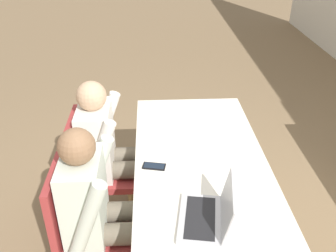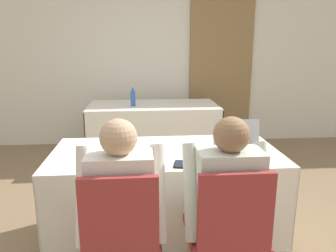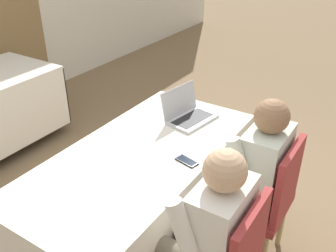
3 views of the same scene
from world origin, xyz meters
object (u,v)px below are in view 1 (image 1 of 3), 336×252
(cell_phone, at_px, (154,166))
(person_white_shirt, at_px, (99,205))
(chair_near_right, at_px, (84,226))
(person_checkered_shirt, at_px, (108,147))
(chair_near_left, at_px, (96,166))
(laptop, at_px, (208,214))

(cell_phone, height_order, person_white_shirt, person_white_shirt)
(cell_phone, height_order, chair_near_right, chair_near_right)
(cell_phone, height_order, person_checkered_shirt, person_checkered_shirt)
(chair_near_right, relative_size, person_white_shirt, 0.78)
(chair_near_left, xyz_separation_m, person_checkered_shirt, (-0.00, 0.10, 0.16))
(laptop, bearing_deg, person_checkered_shirt, -135.74)
(chair_near_left, bearing_deg, person_checkered_shirt, -90.00)
(chair_near_right, bearing_deg, laptop, -109.29)
(laptop, bearing_deg, chair_near_left, -131.30)
(laptop, height_order, chair_near_right, laptop)
(chair_near_left, bearing_deg, person_white_shirt, -170.34)
(person_white_shirt, bearing_deg, chair_near_left, 9.66)
(person_checkered_shirt, height_order, person_white_shirt, same)
(cell_phone, relative_size, person_white_shirt, 0.13)
(laptop, xyz_separation_m, chair_near_left, (-0.85, -0.69, -0.29))
(cell_phone, bearing_deg, chair_near_right, -49.57)
(person_white_shirt, bearing_deg, laptop, -112.36)
(cell_phone, relative_size, person_checkered_shirt, 0.13)
(cell_phone, xyz_separation_m, person_checkered_shirt, (-0.37, -0.32, -0.09))
(chair_near_right, xyz_separation_m, person_white_shirt, (0.00, 0.10, 0.16))
(chair_near_left, xyz_separation_m, chair_near_right, (0.60, 0.00, 0.00))
(laptop, height_order, person_checkered_shirt, person_checkered_shirt)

